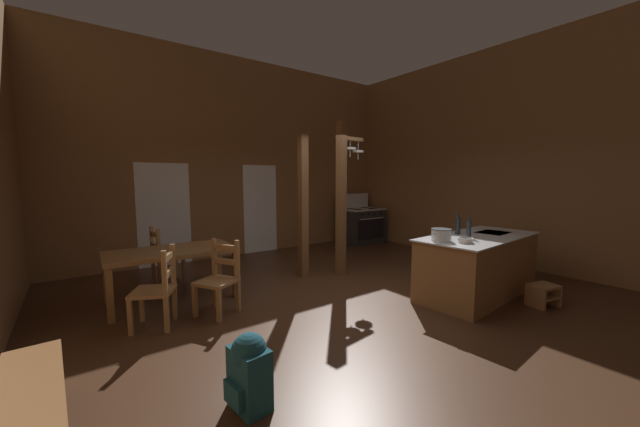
# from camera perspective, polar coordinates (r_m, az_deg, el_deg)

# --- Properties ---
(ground_plane) EXTENTS (8.47, 8.24, 0.10)m
(ground_plane) POSITION_cam_1_polar(r_m,az_deg,el_deg) (5.07, 5.57, -14.87)
(ground_plane) COLOR #422819
(wall_back) EXTENTS (8.47, 0.14, 4.39)m
(wall_back) POSITION_cam_1_polar(r_m,az_deg,el_deg) (7.98, -12.93, 9.06)
(wall_back) COLOR brown
(wall_back) RESTS_ON ground_plane
(wall_right) EXTENTS (0.14, 8.24, 4.39)m
(wall_right) POSITION_cam_1_polar(r_m,az_deg,el_deg) (7.91, 27.63, 8.55)
(wall_right) COLOR brown
(wall_right) RESTS_ON ground_plane
(glazed_door_back_left) EXTENTS (1.00, 0.01, 2.05)m
(glazed_door_back_left) POSITION_cam_1_polar(r_m,az_deg,el_deg) (7.41, -24.83, -0.17)
(glazed_door_back_left) COLOR white
(glazed_door_back_left) RESTS_ON ground_plane
(glazed_panel_back_right) EXTENTS (0.84, 0.01, 2.05)m
(glazed_panel_back_right) POSITION_cam_1_polar(r_m,az_deg,el_deg) (8.09, -10.03, 0.78)
(glazed_panel_back_right) COLOR white
(glazed_panel_back_right) RESTS_ON ground_plane
(kitchen_island) EXTENTS (2.22, 1.11, 0.90)m
(kitchen_island) POSITION_cam_1_polar(r_m,az_deg,el_deg) (5.64, 25.10, -7.92)
(kitchen_island) COLOR brown
(kitchen_island) RESTS_ON ground_plane
(stove_range) EXTENTS (1.15, 0.83, 1.32)m
(stove_range) POSITION_cam_1_polar(r_m,az_deg,el_deg) (9.19, 6.93, -1.96)
(stove_range) COLOR #272727
(stove_range) RESTS_ON ground_plane
(support_post_with_pot_rack) EXTENTS (0.65, 0.27, 2.74)m
(support_post_with_pot_rack) POSITION_cam_1_polar(r_m,az_deg,el_deg) (6.06, 3.81, 3.43)
(support_post_with_pot_rack) COLOR brown
(support_post_with_pot_rack) RESTS_ON ground_plane
(support_post_center) EXTENTS (0.14, 0.14, 2.74)m
(support_post_center) POSITION_cam_1_polar(r_m,az_deg,el_deg) (5.92, -2.87, 2.30)
(support_post_center) COLOR brown
(support_post_center) RESTS_ON ground_plane
(step_stool) EXTENTS (0.41, 0.36, 0.30)m
(step_stool) POSITION_cam_1_polar(r_m,az_deg,el_deg) (5.66, 33.56, -11.18)
(step_stool) COLOR #9E7044
(step_stool) RESTS_ON ground_plane
(dining_table) EXTENTS (1.72, 0.94, 0.74)m
(dining_table) POSITION_cam_1_polar(r_m,az_deg,el_deg) (5.29, -23.78, -6.56)
(dining_table) COLOR brown
(dining_table) RESTS_ON ground_plane
(ladderback_chair_near_window) EXTENTS (0.47, 0.47, 0.95)m
(ladderback_chair_near_window) POSITION_cam_1_polar(r_m,az_deg,el_deg) (6.23, -24.78, -6.61)
(ladderback_chair_near_window) COLOR #9E7044
(ladderback_chair_near_window) RESTS_ON ground_plane
(ladderback_chair_by_post) EXTENTS (0.60, 0.60, 0.95)m
(ladderback_chair_by_post) POSITION_cam_1_polar(r_m,az_deg,el_deg) (4.65, -16.66, -10.53)
(ladderback_chair_by_post) COLOR #9E7044
(ladderback_chair_by_post) RESTS_ON ground_plane
(ladderback_chair_at_table_end) EXTENTS (0.59, 0.59, 0.95)m
(ladderback_chair_at_table_end) POSITION_cam_1_polar(r_m,az_deg,el_deg) (4.49, -25.76, -11.48)
(ladderback_chair_at_table_end) COLOR #9E7044
(ladderback_chair_at_table_end) RESTS_ON ground_plane
(bench_along_left_wall) EXTENTS (0.42, 1.30, 0.44)m
(bench_along_left_wall) POSITION_cam_1_polar(r_m,az_deg,el_deg) (3.13, -40.68, -23.27)
(bench_along_left_wall) COLOR brown
(bench_along_left_wall) RESTS_ON ground_plane
(backpack) EXTENTS (0.33, 0.34, 0.60)m
(backpack) POSITION_cam_1_polar(r_m,az_deg,el_deg) (2.87, -11.90, -24.36)
(backpack) COLOR #194756
(backpack) RESTS_ON ground_plane
(stockpot_on_counter) EXTENTS (0.34, 0.27, 0.17)m
(stockpot_on_counter) POSITION_cam_1_polar(r_m,az_deg,el_deg) (4.88, 19.83, -3.42)
(stockpot_on_counter) COLOR silver
(stockpot_on_counter) RESTS_ON kitchen_island
(mixing_bowl_on_counter) EXTENTS (0.19, 0.19, 0.07)m
(mixing_bowl_on_counter) POSITION_cam_1_polar(r_m,az_deg,el_deg) (4.87, 23.37, -4.16)
(mixing_bowl_on_counter) COLOR silver
(mixing_bowl_on_counter) RESTS_ON kitchen_island
(bottle_tall_on_counter) EXTENTS (0.07, 0.07, 0.34)m
(bottle_tall_on_counter) POSITION_cam_1_polar(r_m,az_deg,el_deg) (5.57, 22.27, -1.85)
(bottle_tall_on_counter) COLOR #1E2328
(bottle_tall_on_counter) RESTS_ON kitchen_island
(bottle_short_on_counter) EXTENTS (0.06, 0.06, 0.33)m
(bottle_short_on_counter) POSITION_cam_1_polar(r_m,az_deg,el_deg) (5.28, 23.87, -2.34)
(bottle_short_on_counter) COLOR #1E2328
(bottle_short_on_counter) RESTS_ON kitchen_island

